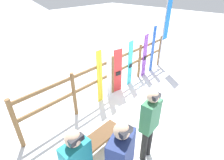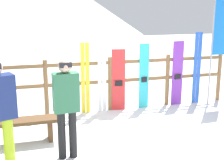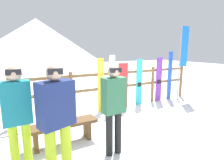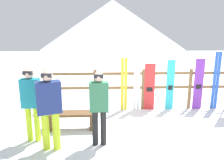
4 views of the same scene
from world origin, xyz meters
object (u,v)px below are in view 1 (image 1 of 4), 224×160
(ski_pair_blue, at_px, (153,50))
(rental_flag, at_px, (165,27))
(ski_pair_yellow, at_px, (100,77))
(snowboard_red, at_px, (118,71))
(ski_pair_white, at_px, (109,72))
(person_plaid_green, at_px, (150,122))
(snowboard_cyan, at_px, (130,64))
(bench, at_px, (93,145))
(snowboard_purple, at_px, (145,56))

(ski_pair_blue, relative_size, rental_flag, 0.67)
(ski_pair_yellow, bearing_deg, rental_flag, -3.83)
(snowboard_red, height_order, ski_pair_blue, ski_pair_blue)
(ski_pair_white, relative_size, snowboard_red, 1.17)
(rental_flag, bearing_deg, ski_pair_white, 175.64)
(person_plaid_green, bearing_deg, ski_pair_blue, 30.32)
(ski_pair_yellow, height_order, snowboard_cyan, ski_pair_yellow)
(snowboard_cyan, bearing_deg, bench, -155.69)
(snowboard_cyan, height_order, snowboard_purple, snowboard_purple)
(ski_pair_white, relative_size, snowboard_purple, 1.07)
(bench, bearing_deg, ski_pair_yellow, 41.96)
(bench, height_order, snowboard_cyan, snowboard_cyan)
(snowboard_purple, bearing_deg, snowboard_cyan, -180.00)
(person_plaid_green, bearing_deg, rental_flag, 25.52)
(snowboard_red, xyz_separation_m, snowboard_purple, (1.51, 0.00, 0.07))
(snowboard_red, xyz_separation_m, snowboard_cyan, (0.63, 0.00, 0.05))
(snowboard_cyan, xyz_separation_m, rental_flag, (1.77, -0.21, 0.93))
(ski_pair_blue, bearing_deg, ski_pair_yellow, 180.00)
(snowboard_cyan, bearing_deg, snowboard_red, -179.99)
(bench, relative_size, rental_flag, 0.51)
(snowboard_red, height_order, snowboard_purple, snowboard_purple)
(ski_pair_white, distance_m, ski_pair_blue, 2.44)
(ski_pair_yellow, xyz_separation_m, ski_pair_white, (0.39, 0.00, 0.04))
(person_plaid_green, distance_m, ski_pair_white, 2.35)
(person_plaid_green, height_order, rental_flag, rental_flag)
(bench, bearing_deg, snowboard_cyan, 24.31)
(bench, height_order, ski_pair_yellow, ski_pair_yellow)
(snowboard_cyan, xyz_separation_m, ski_pair_blue, (1.42, 0.00, 0.12))
(bench, distance_m, person_plaid_green, 1.23)
(snowboard_red, distance_m, ski_pair_blue, 2.06)
(person_plaid_green, height_order, ski_pair_blue, ski_pair_blue)
(bench, bearing_deg, ski_pair_white, 35.30)
(snowboard_red, height_order, snowboard_cyan, snowboard_cyan)
(ski_pair_white, xyz_separation_m, snowboard_purple, (1.91, -0.00, -0.06))
(ski_pair_white, height_order, ski_pair_blue, ski_pair_blue)
(bench, relative_size, ski_pair_yellow, 0.84)
(person_plaid_green, relative_size, ski_pair_blue, 0.90)
(rental_flag, bearing_deg, snowboard_red, 175.02)
(ski_pair_yellow, xyz_separation_m, rental_flag, (3.18, -0.21, 0.90))
(ski_pair_yellow, bearing_deg, ski_pair_blue, 0.00)
(person_plaid_green, relative_size, rental_flag, 0.60)
(snowboard_cyan, bearing_deg, rental_flag, -6.76)
(ski_pair_yellow, bearing_deg, snowboard_purple, -0.08)
(person_plaid_green, xyz_separation_m, ski_pair_white, (1.10, 2.07, -0.09))
(person_plaid_green, relative_size, snowboard_red, 1.12)
(ski_pair_white, bearing_deg, bench, -144.70)
(snowboard_red, bearing_deg, ski_pair_blue, 0.10)
(person_plaid_green, xyz_separation_m, snowboard_purple, (3.01, 2.07, -0.15))
(ski_pair_yellow, distance_m, snowboard_cyan, 1.41)
(bench, distance_m, snowboard_red, 2.59)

